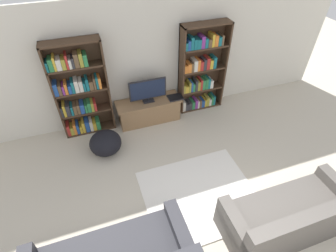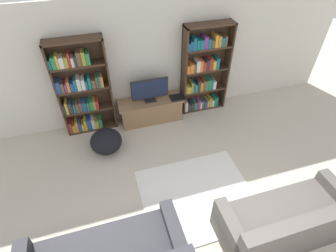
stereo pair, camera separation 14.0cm
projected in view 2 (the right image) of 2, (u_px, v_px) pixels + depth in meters
The scene contains 9 objects.
wall_back at pixel (149, 61), 5.40m from camera, with size 8.80×0.06×2.60m.
bookshelf_left at pixel (82, 90), 5.18m from camera, with size 1.04×0.30×2.01m.
bookshelf_right at pixel (203, 71), 5.75m from camera, with size 1.04×0.30×2.01m.
tv_stand at pixel (151, 110), 5.84m from camera, with size 1.41×0.49×0.52m.
television at pixel (150, 90), 5.48m from camera, with size 0.79×0.16×0.53m.
laptop at pixel (177, 97), 5.74m from camera, with size 0.33×0.26×0.03m.
area_rug at pixel (198, 196), 4.45m from camera, with size 1.87×1.62×0.02m.
couch_right_sofa at pixel (287, 222), 3.78m from camera, with size 1.96×0.84×0.87m.
beanbag_ottoman at pixel (106, 141), 5.14m from camera, with size 0.62×0.62×0.45m, color black.
Camera 2 is at (-1.07, -0.63, 3.83)m, focal length 28.00 mm.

